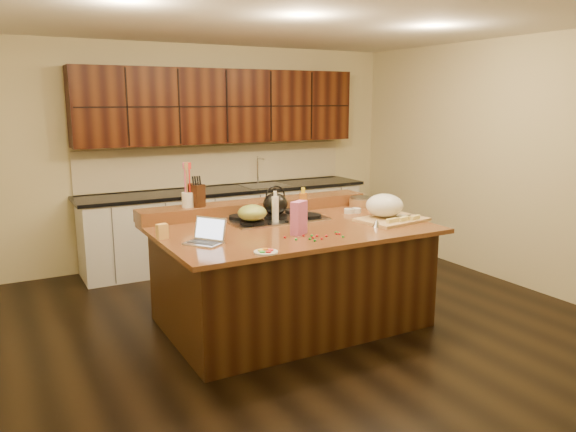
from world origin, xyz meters
TOP-DOWN VIEW (x-y plane):
  - room at (0.00, 0.00)m, footprint 5.52×5.02m
  - island at (0.00, 0.00)m, footprint 2.40×1.60m
  - back_ledge at (0.00, 0.70)m, footprint 2.40×0.30m
  - cooktop at (0.00, 0.30)m, footprint 0.92×0.52m
  - back_counter at (0.30, 2.23)m, footprint 3.70×0.66m
  - kettle at (0.00, 0.30)m, footprint 0.31×0.31m
  - green_bowl at (-0.30, 0.17)m, footprint 0.27×0.27m
  - laptop at (-0.88, -0.22)m, footprint 0.34×0.36m
  - oil_bottle at (0.18, 0.09)m, footprint 0.07×0.07m
  - vinegar_bottle at (-0.08, 0.15)m, footprint 0.08×0.08m
  - wooden_tray at (0.91, -0.21)m, footprint 0.66×0.53m
  - ramekin_a at (1.03, -0.28)m, footprint 0.13×0.13m
  - ramekin_b at (0.86, 0.21)m, footprint 0.13×0.13m
  - ramekin_c at (0.79, 0.22)m, footprint 0.13×0.13m
  - strainer_bowl at (1.08, 0.43)m, footprint 0.31×0.31m
  - kitchen_timer at (0.65, -0.41)m, footprint 0.10×0.10m
  - pink_bag at (-0.10, -0.32)m, footprint 0.17×0.14m
  - candy_plate at (-0.60, -0.71)m, footprint 0.23×0.23m
  - package_box at (-1.15, 0.08)m, footprint 0.10×0.07m
  - utensil_crock at (-0.71, 0.70)m, footprint 0.12×0.12m
  - knife_block at (-0.64, 0.70)m, footprint 0.16×0.20m
  - gumdrop_0 at (0.17, -0.49)m, footprint 0.02×0.02m
  - gumdrop_1 at (0.20, -0.47)m, footprint 0.02×0.02m
  - gumdrop_2 at (-0.27, -0.39)m, footprint 0.02×0.02m
  - gumdrop_3 at (0.19, -0.44)m, footprint 0.02×0.02m
  - gumdrop_4 at (-0.03, -0.57)m, footprint 0.02×0.02m
  - gumdrop_5 at (0.16, -0.60)m, footprint 0.02×0.02m
  - gumdrop_6 at (0.05, -0.51)m, footprint 0.02×0.02m
  - gumdrop_7 at (-0.11, -0.60)m, footprint 0.02×0.02m
  - gumdrop_8 at (0.19, -0.50)m, footprint 0.02×0.02m
  - gumdrop_9 at (-0.05, -0.45)m, footprint 0.02×0.02m
  - gumdrop_10 at (-0.01, -0.47)m, footprint 0.02×0.02m
  - gumdrop_11 at (-0.12, -0.53)m, footprint 0.02×0.02m
  - gumdrop_12 at (-0.07, -0.51)m, footprint 0.02×0.02m
  - gumdrop_13 at (-0.23, -0.50)m, footprint 0.02×0.02m
  - gumdrop_14 at (-0.10, -0.41)m, footprint 0.02×0.02m

SIDE VIEW (x-z plane):
  - island at x=0.00m, z-range 0.00..0.92m
  - candy_plate at x=-0.60m, z-range 0.92..0.93m
  - gumdrop_0 at x=0.17m, z-range 0.92..0.94m
  - gumdrop_1 at x=0.20m, z-range 0.92..0.94m
  - gumdrop_2 at x=-0.27m, z-range 0.92..0.94m
  - gumdrop_3 at x=0.19m, z-range 0.92..0.94m
  - gumdrop_4 at x=-0.03m, z-range 0.92..0.94m
  - gumdrop_5 at x=0.16m, z-range 0.92..0.94m
  - gumdrop_6 at x=0.05m, z-range 0.92..0.94m
  - gumdrop_7 at x=-0.11m, z-range 0.92..0.94m
  - gumdrop_8 at x=0.19m, z-range 0.92..0.94m
  - gumdrop_9 at x=-0.05m, z-range 0.92..0.94m
  - gumdrop_10 at x=-0.01m, z-range 0.92..0.94m
  - gumdrop_11 at x=-0.12m, z-range 0.92..0.94m
  - gumdrop_12 at x=-0.07m, z-range 0.92..0.94m
  - gumdrop_13 at x=-0.23m, z-range 0.92..0.94m
  - gumdrop_14 at x=-0.10m, z-range 0.92..0.94m
  - cooktop at x=0.00m, z-range 0.91..0.96m
  - ramekin_a at x=1.03m, z-range 0.92..0.96m
  - ramekin_b at x=0.86m, z-range 0.92..0.96m
  - ramekin_c at x=0.79m, z-range 0.92..0.96m
  - kitchen_timer at x=0.65m, z-range 0.92..0.99m
  - strainer_bowl at x=1.08m, z-range 0.92..1.01m
  - laptop at x=-0.88m, z-range 0.87..1.07m
  - back_ledge at x=0.00m, z-range 0.92..1.04m
  - package_box at x=-1.15m, z-range 0.92..1.04m
  - back_counter at x=0.30m, z-range -0.22..2.18m
  - wooden_tray at x=0.91m, z-range 0.91..1.15m
  - green_bowl at x=-0.30m, z-range 0.97..1.11m
  - vinegar_bottle at x=-0.08m, z-range 0.92..1.17m
  - oil_bottle at x=0.18m, z-range 0.92..1.19m
  - pink_bag at x=-0.10m, z-range 0.92..1.20m
  - kettle at x=0.00m, z-range 0.97..1.17m
  - utensil_crock at x=-0.71m, z-range 1.04..1.18m
  - knife_block at x=-0.64m, z-range 1.04..1.25m
  - room at x=0.00m, z-range -0.01..2.71m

